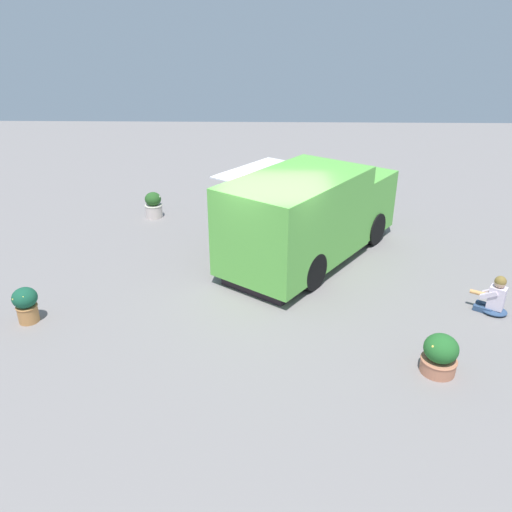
# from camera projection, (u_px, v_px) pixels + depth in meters

# --- Properties ---
(ground_plane) EXTENTS (40.00, 40.00, 0.00)m
(ground_plane) POSITION_uv_depth(u_px,v_px,m) (272.00, 280.00, 11.54)
(ground_plane) COLOR gray
(food_truck) EXTENTS (5.54, 4.83, 2.26)m
(food_truck) POSITION_uv_depth(u_px,v_px,m) (310.00, 217.00, 12.21)
(food_truck) COLOR #61B947
(food_truck) RESTS_ON ground_plane
(person_customer) EXTENTS (0.67, 0.79, 0.84)m
(person_customer) POSITION_uv_depth(u_px,v_px,m) (495.00, 298.00, 10.14)
(person_customer) COLOR navy
(person_customer) RESTS_ON ground_plane
(planter_flowering_near) EXTENTS (0.48, 0.48, 0.74)m
(planter_flowering_near) POSITION_uv_depth(u_px,v_px,m) (26.00, 304.00, 9.81)
(planter_flowering_near) COLOR #BB7D45
(planter_flowering_near) RESTS_ON ground_plane
(planter_flowering_far) EXTENTS (0.53, 0.53, 0.78)m
(planter_flowering_far) POSITION_uv_depth(u_px,v_px,m) (154.00, 205.00, 15.13)
(planter_flowering_far) COLOR beige
(planter_flowering_far) RESTS_ON ground_plane
(planter_flowering_side) EXTENTS (0.61, 0.61, 0.72)m
(planter_flowering_side) POSITION_uv_depth(u_px,v_px,m) (440.00, 355.00, 8.40)
(planter_flowering_side) COLOR #BD7557
(planter_flowering_side) RESTS_ON ground_plane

